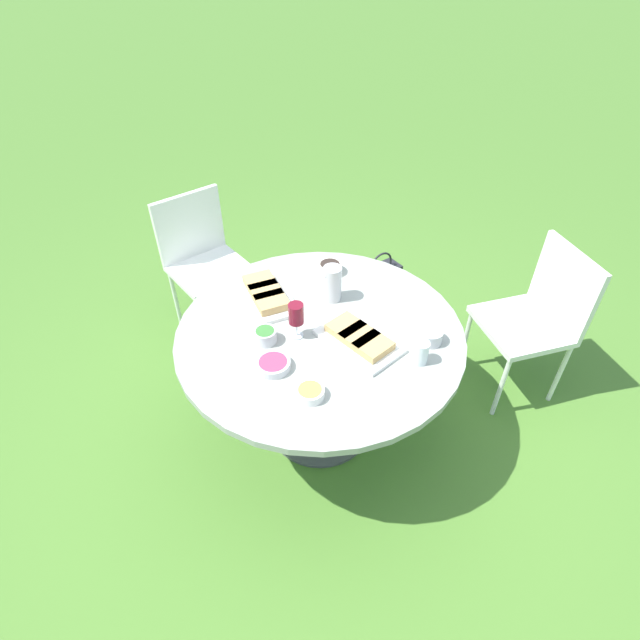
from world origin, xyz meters
TOP-DOWN VIEW (x-y plane):
  - ground_plane at (0.00, 0.00)m, footprint 40.00×40.00m
  - dining_table at (0.00, 0.00)m, footprint 1.33×1.33m
  - chair_near_left at (-1.16, 0.39)m, footprint 0.54×0.55m
  - chair_near_right at (0.08, -1.17)m, footprint 0.47×0.45m
  - water_pitcher at (-0.19, -0.16)m, footprint 0.10×0.09m
  - wine_glass at (0.11, -0.03)m, footprint 0.07×0.07m
  - platter_bread_main at (-0.09, 0.17)m, footprint 0.27×0.40m
  - platter_charcuterie at (0.08, -0.35)m, footprint 0.30×0.43m
  - bowl_fries at (0.26, 0.31)m, footprint 0.12×0.12m
  - bowl_salad at (0.24, -0.08)m, footprint 0.10×0.10m
  - bowl_olives at (-0.31, -0.35)m, footprint 0.13×0.13m
  - bowl_dip_red at (0.30, 0.09)m, footprint 0.15×0.15m
  - bowl_dip_cream at (-0.36, 0.34)m, footprint 0.11×0.11m
  - cup_water_near at (-0.23, 0.41)m, footprint 0.07×0.07m
  - handbag at (-1.02, -0.72)m, footprint 0.30×0.14m

SIDE VIEW (x-z plane):
  - ground_plane at x=0.00m, z-range 0.00..0.00m
  - handbag at x=-1.02m, z-range -0.06..0.31m
  - chair_near_left at x=-1.16m, z-range 0.08..0.97m
  - chair_near_right at x=0.08m, z-range 0.08..0.97m
  - dining_table at x=0.00m, z-range 0.25..0.95m
  - bowl_dip_red at x=0.30m, z-range 0.70..0.74m
  - bowl_fries at x=0.26m, z-range 0.70..0.75m
  - platter_bread_main at x=-0.09m, z-range 0.70..0.76m
  - platter_charcuterie at x=0.08m, z-range 0.70..0.76m
  - bowl_olives at x=-0.31m, z-range 0.71..0.76m
  - bowl_salad at x=0.24m, z-range 0.71..0.77m
  - bowl_dip_cream at x=-0.36m, z-range 0.71..0.77m
  - cup_water_near at x=-0.23m, z-range 0.70..0.81m
  - water_pitcher at x=-0.19m, z-range 0.70..0.89m
  - wine_glass at x=0.11m, z-range 0.74..0.92m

